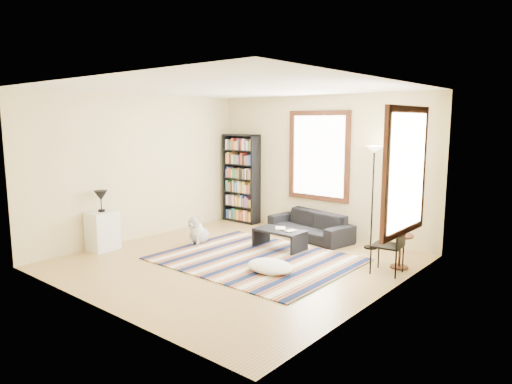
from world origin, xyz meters
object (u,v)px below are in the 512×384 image
Objects in this scene: sofa at (310,225)px; white_cabinet at (103,231)px; dog at (199,230)px; coffee_table at (280,239)px; floor_lamp at (372,198)px; folding_chair at (387,246)px; floor_cushion at (270,266)px; side_table at (400,251)px; bookshelf at (241,178)px.

sofa is 3.90m from white_cabinet.
coffee_table is at bearing 9.24° from dog.
floor_lamp is 1.47m from folding_chair.
white_cabinet is at bearing -139.26° from coffee_table.
floor_cushion is at bearing -104.51° from floor_lamp.
folding_chair is (0.80, -1.12, -0.50)m from floor_lamp.
floor_cushion is at bearing -28.63° from dog.
side_table is 1.02× the size of dog.
coffee_table is (2.06, -1.28, -0.82)m from bookshelf.
floor_lamp is (3.30, -0.17, -0.07)m from bookshelf.
side_table is 0.63× the size of folding_chair.
floor_lamp is (1.24, 1.11, 0.75)m from coffee_table.
side_table is 5.11m from white_cabinet.
folding_chair is (2.04, -0.01, 0.25)m from coffee_table.
bookshelf is at bearing 92.58° from dog.
coffee_table is (0.02, -1.01, -0.08)m from sofa.
folding_chair is at bearing -5.45° from dog.
side_table reaches higher than dog.
sofa is 2.24m from floor_cushion.
bookshelf reaches higher than sofa.
sofa is 2.08× the size of folding_chair.
floor_lamp reaches higher than side_table.
dog is at bearing 49.85° from white_cabinet.
floor_cushion is at bearing -60.40° from sofa.
floor_lamp reaches higher than dog.
white_cabinet is (-4.45, -2.06, -0.08)m from folding_chair.
floor_cushion is 1.09× the size of white_cabinet.
white_cabinet is (-2.41, -2.07, 0.17)m from coffee_table.
floor_lamp is 2.16× the size of folding_chair.
side_table is (4.16, -0.93, -0.73)m from bookshelf.
bookshelf is 3.31m from floor_lamp.
sofa is 1.98× the size of coffee_table.
folding_chair is 1.23× the size of white_cabinet.
dog is at bearing -146.11° from floor_lamp.
folding_chair reaches higher than sofa.
white_cabinet reaches higher than sofa.
white_cabinet is at bearing -161.14° from folding_chair.
folding_chair is (4.11, -1.29, -0.57)m from bookshelf.
sofa reaches higher than coffee_table.
white_cabinet is at bearing -141.65° from dog.
side_table is at bearing 76.17° from folding_chair.
coffee_table is 1.29× the size of white_cabinet.
floor_lamp is at bearing 119.67° from folding_chair.
side_table is at bearing 23.61° from white_cabinet.
floor_lamp is at bearing 36.46° from white_cabinet.
sofa is 3.31× the size of side_table.
folding_chair reaches higher than dog.
bookshelf is 2.22× the size of coffee_table.
floor_lamp is at bearing 17.74° from dog.
bookshelf is at bearing 167.36° from side_table.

